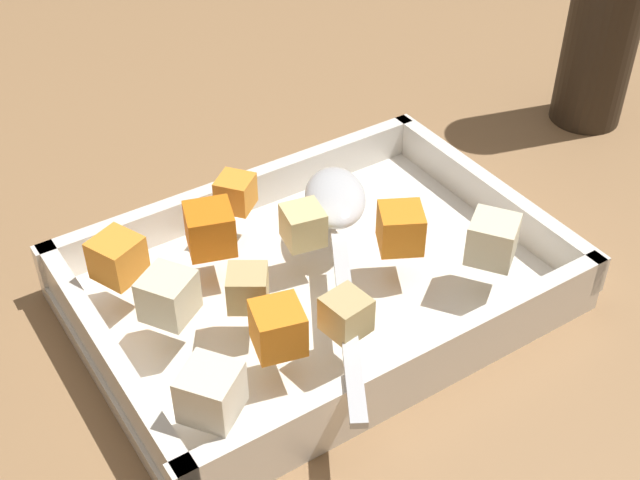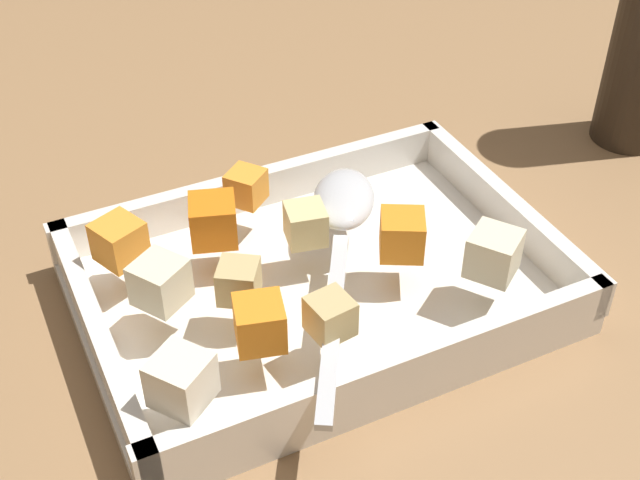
% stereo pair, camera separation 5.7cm
% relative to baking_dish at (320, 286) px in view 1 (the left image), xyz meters
% --- Properties ---
extents(ground_plane, '(4.00, 4.00, 0.00)m').
position_rel_baking_dish_xyz_m(ground_plane, '(-0.00, 0.01, -0.01)').
color(ground_plane, '#936D47').
extents(baking_dish, '(0.32, 0.22, 0.04)m').
position_rel_baking_dish_xyz_m(baking_dish, '(0.00, 0.00, 0.00)').
color(baking_dish, white).
rests_on(baking_dish, ground_plane).
extents(carrot_chunk_corner_sw, '(0.04, 0.04, 0.03)m').
position_rel_baking_dish_xyz_m(carrot_chunk_corner_sw, '(0.05, -0.02, 0.05)').
color(carrot_chunk_corner_sw, orange).
rests_on(carrot_chunk_corner_sw, baking_dish).
extents(carrot_chunk_near_right, '(0.04, 0.04, 0.03)m').
position_rel_baking_dish_xyz_m(carrot_chunk_near_right, '(-0.06, 0.04, 0.05)').
color(carrot_chunk_near_right, orange).
rests_on(carrot_chunk_near_right, baking_dish).
extents(carrot_chunk_corner_se, '(0.04, 0.04, 0.03)m').
position_rel_baking_dish_xyz_m(carrot_chunk_corner_se, '(-0.12, 0.05, 0.04)').
color(carrot_chunk_corner_se, orange).
rests_on(carrot_chunk_corner_se, baking_dish).
extents(carrot_chunk_center, '(0.04, 0.04, 0.03)m').
position_rel_baking_dish_xyz_m(carrot_chunk_center, '(-0.07, -0.06, 0.05)').
color(carrot_chunk_center, orange).
rests_on(carrot_chunk_center, baking_dish).
extents(carrot_chunk_corner_ne, '(0.03, 0.03, 0.02)m').
position_rel_baking_dish_xyz_m(carrot_chunk_corner_ne, '(-0.02, 0.08, 0.04)').
color(carrot_chunk_corner_ne, orange).
rests_on(carrot_chunk_corner_ne, baking_dish).
extents(potato_chunk_near_left, '(0.03, 0.03, 0.02)m').
position_rel_baking_dish_xyz_m(potato_chunk_near_left, '(-0.06, -0.02, 0.04)').
color(potato_chunk_near_left, tan).
rests_on(potato_chunk_near_left, baking_dish).
extents(potato_chunk_far_left, '(0.04, 0.04, 0.03)m').
position_rel_baking_dish_xyz_m(potato_chunk_far_left, '(-0.11, 0.00, 0.05)').
color(potato_chunk_far_left, beige).
rests_on(potato_chunk_far_left, baking_dish).
extents(potato_chunk_heap_side, '(0.04, 0.04, 0.03)m').
position_rel_baking_dish_xyz_m(potato_chunk_heap_side, '(0.09, -0.07, 0.05)').
color(potato_chunk_heap_side, beige).
rests_on(potato_chunk_heap_side, baking_dish).
extents(potato_chunk_near_spoon, '(0.03, 0.03, 0.03)m').
position_rel_baking_dish_xyz_m(potato_chunk_near_spoon, '(-0.00, 0.02, 0.04)').
color(potato_chunk_near_spoon, '#E0CC89').
rests_on(potato_chunk_near_spoon, baking_dish).
extents(potato_chunk_rim_edge, '(0.03, 0.03, 0.02)m').
position_rel_baking_dish_xyz_m(potato_chunk_rim_edge, '(-0.03, -0.07, 0.04)').
color(potato_chunk_rim_edge, tan).
rests_on(potato_chunk_rim_edge, baking_dish).
extents(parsnip_chunk_front_center, '(0.04, 0.04, 0.03)m').
position_rel_baking_dish_xyz_m(parsnip_chunk_front_center, '(-0.12, -0.08, 0.05)').
color(parsnip_chunk_front_center, silver).
rests_on(parsnip_chunk_front_center, baking_dish).
extents(serving_spoon, '(0.14, 0.21, 0.02)m').
position_rel_baking_dish_xyz_m(serving_spoon, '(0.03, 0.02, 0.04)').
color(serving_spoon, silver).
rests_on(serving_spoon, baking_dish).
extents(pepper_mill, '(0.06, 0.06, 0.25)m').
position_rel_baking_dish_xyz_m(pepper_mill, '(0.34, 0.07, 0.10)').
color(pepper_mill, '#2D2319').
rests_on(pepper_mill, ground_plane).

